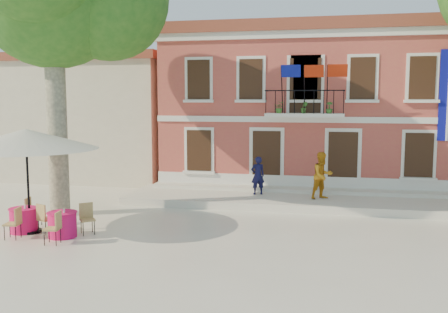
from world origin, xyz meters
The scene contains 9 objects.
ground centered at (0.00, 0.00, 0.00)m, with size 90.00×90.00×0.00m, color beige.
main_building centered at (2.00, 9.99, 3.78)m, with size 13.50×9.59×7.50m.
neighbor_west centered at (-9.50, 11.00, 3.22)m, with size 9.40×9.40×6.40m.
terrace centered at (2.00, 4.40, 0.15)m, with size 14.00×3.40×0.30m, color silver.
patio_umbrella centered at (-6.11, -1.60, 2.92)m, with size 4.37×4.37×3.25m.
pedestrian_navy centered at (0.22, 4.57, 1.08)m, with size 0.57×0.37×1.55m, color #101037.
pedestrian_orange centered at (2.79, 4.15, 1.21)m, with size 0.89×0.69×1.83m, color orange.
cafe_table_0 centered at (-6.30, -1.62, 0.42)m, with size 0.90×1.96×0.95m.
cafe_table_1 centered at (-4.83, -1.88, 0.43)m, with size 1.85×1.74×0.95m.
Camera 1 is at (2.95, -15.29, 4.14)m, focal length 40.00 mm.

